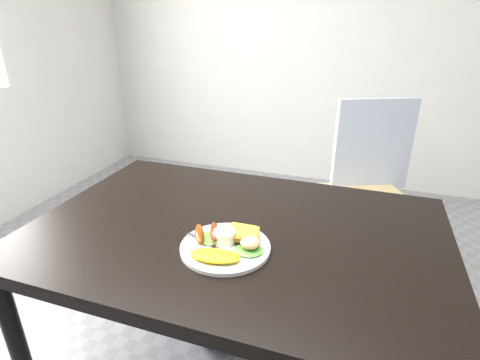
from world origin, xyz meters
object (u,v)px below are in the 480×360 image
object	(u,v)px
dining_chair	(366,202)
plate	(225,247)
dining_table	(236,233)
person	(270,154)

from	to	relation	value
dining_chair	plate	bearing A→B (deg)	-132.93
dining_chair	dining_table	bearing A→B (deg)	-135.71
dining_table	plate	distance (m)	0.12
dining_table	person	distance (m)	0.83
person	plate	distance (m)	0.95
dining_table	person	size ratio (longest dim) A/B	0.87
dining_table	person	world-z (taller)	person
dining_table	dining_chair	xyz separation A→B (m)	(0.38, 0.93, -0.28)
dining_table	dining_chair	bearing A→B (deg)	68.00
person	plate	size ratio (longest dim) A/B	5.77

